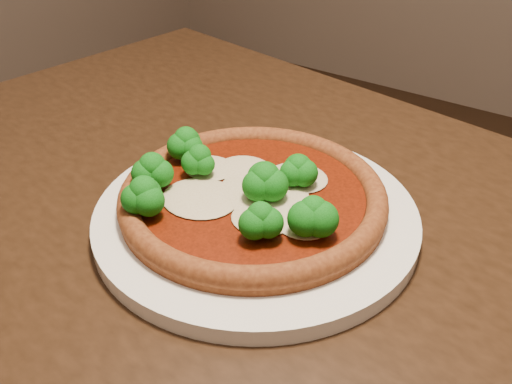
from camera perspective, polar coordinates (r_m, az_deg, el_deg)
The scene contains 3 objects.
dining_table at distance 0.66m, azimuth 4.11°, elevation -12.04°, with size 1.37×0.95×0.75m.
plate at distance 0.62m, azimuth 0.00°, elevation -2.40°, with size 0.35×0.35×0.02m, color white.
pizza at distance 0.61m, azimuth -0.95°, elevation -0.02°, with size 0.29×0.29×0.06m.
Camera 1 is at (0.20, -0.51, 1.12)m, focal length 40.00 mm.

